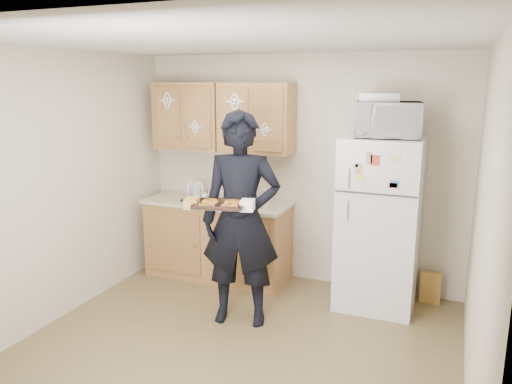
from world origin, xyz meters
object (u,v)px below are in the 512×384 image
at_px(dish_rack, 201,194).
at_px(person, 241,220).
at_px(refrigerator, 379,223).
at_px(microwave, 388,120).
at_px(baking_tray, 219,205).

bearing_deg(dish_rack, person, -43.88).
distance_m(refrigerator, dish_rack, 1.98).
bearing_deg(person, microwave, 20.93).
bearing_deg(baking_tray, refrigerator, 30.01).
distance_m(baking_tray, dish_rack, 1.39).
height_order(microwave, dish_rack, microwave).
bearing_deg(refrigerator, person, -143.00).
height_order(baking_tray, dish_rack, baking_tray).
relative_size(refrigerator, person, 0.86).
distance_m(refrigerator, baking_tray, 1.67).
xyz_separation_m(refrigerator, microwave, (0.03, -0.05, 1.02)).
bearing_deg(dish_rack, microwave, -1.16).
height_order(refrigerator, baking_tray, refrigerator).
relative_size(refrigerator, microwave, 2.84).
bearing_deg(person, refrigerator, 23.34).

